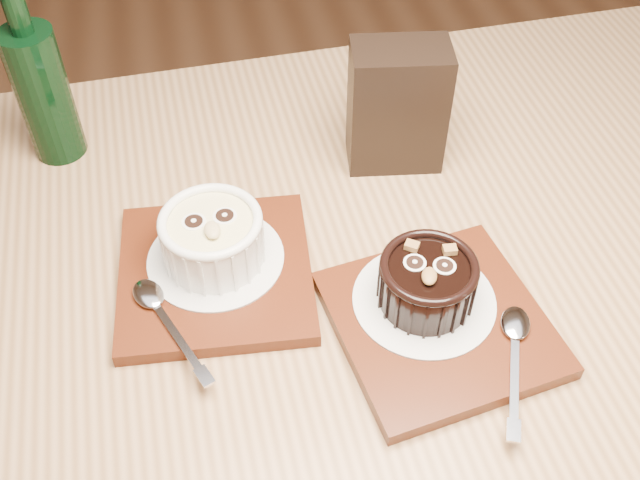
{
  "coord_description": "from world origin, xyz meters",
  "views": [
    {
      "loc": [
        -0.22,
        -0.4,
        1.3
      ],
      "look_at": [
        -0.13,
        0.04,
        0.81
      ],
      "focal_mm": 42.0,
      "sensor_mm": 36.0,
      "label": 1
    }
  ],
  "objects_px": {
    "condiment_stand": "(397,107)",
    "tray_right": "(440,324)",
    "table": "(324,352)",
    "tray_left": "(216,273)",
    "ramekin_white": "(212,236)",
    "green_bottle": "(42,90)",
    "ramekin_dark": "(427,281)"
  },
  "relations": [
    {
      "from": "condiment_stand",
      "to": "tray_right",
      "type": "bearing_deg",
      "value": -95.29
    },
    {
      "from": "table",
      "to": "tray_left",
      "type": "bearing_deg",
      "value": 155.37
    },
    {
      "from": "table",
      "to": "tray_left",
      "type": "xyz_separation_m",
      "value": [
        -0.1,
        0.04,
        0.1
      ]
    },
    {
      "from": "ramekin_white",
      "to": "green_bottle",
      "type": "bearing_deg",
      "value": 122.26
    },
    {
      "from": "tray_left",
      "to": "green_bottle",
      "type": "distance_m",
      "value": 0.28
    },
    {
      "from": "ramekin_white",
      "to": "ramekin_dark",
      "type": "height_order",
      "value": "ramekin_white"
    },
    {
      "from": "condiment_stand",
      "to": "green_bottle",
      "type": "bearing_deg",
      "value": 166.18
    },
    {
      "from": "tray_right",
      "to": "ramekin_dark",
      "type": "xyz_separation_m",
      "value": [
        -0.01,
        0.02,
        0.04
      ]
    },
    {
      "from": "table",
      "to": "ramekin_white",
      "type": "xyz_separation_m",
      "value": [
        -0.09,
        0.06,
        0.14
      ]
    },
    {
      "from": "ramekin_white",
      "to": "condiment_stand",
      "type": "bearing_deg",
      "value": 27.11
    },
    {
      "from": "condiment_stand",
      "to": "green_bottle",
      "type": "distance_m",
      "value": 0.37
    },
    {
      "from": "ramekin_white",
      "to": "green_bottle",
      "type": "relative_size",
      "value": 0.45
    },
    {
      "from": "tray_right",
      "to": "green_bottle",
      "type": "bearing_deg",
      "value": 136.41
    },
    {
      "from": "ramekin_white",
      "to": "ramekin_dark",
      "type": "relative_size",
      "value": 1.1
    },
    {
      "from": "ramekin_dark",
      "to": "condiment_stand",
      "type": "relative_size",
      "value": 0.62
    },
    {
      "from": "condiment_stand",
      "to": "green_bottle",
      "type": "relative_size",
      "value": 0.66
    },
    {
      "from": "green_bottle",
      "to": "tray_right",
      "type": "bearing_deg",
      "value": -43.59
    },
    {
      "from": "condiment_stand",
      "to": "table",
      "type": "bearing_deg",
      "value": -122.79
    },
    {
      "from": "tray_left",
      "to": "condiment_stand",
      "type": "relative_size",
      "value": 1.29
    },
    {
      "from": "table",
      "to": "green_bottle",
      "type": "relative_size",
      "value": 5.79
    },
    {
      "from": "table",
      "to": "tray_left",
      "type": "distance_m",
      "value": 0.14
    },
    {
      "from": "table",
      "to": "condiment_stand",
      "type": "relative_size",
      "value": 8.75
    },
    {
      "from": "table",
      "to": "tray_right",
      "type": "height_order",
      "value": "tray_right"
    },
    {
      "from": "ramekin_dark",
      "to": "green_bottle",
      "type": "height_order",
      "value": "green_bottle"
    },
    {
      "from": "table",
      "to": "ramekin_white",
      "type": "height_order",
      "value": "ramekin_white"
    },
    {
      "from": "table",
      "to": "condiment_stand",
      "type": "bearing_deg",
      "value": 57.21
    },
    {
      "from": "table",
      "to": "green_bottle",
      "type": "height_order",
      "value": "green_bottle"
    },
    {
      "from": "tray_right",
      "to": "condiment_stand",
      "type": "distance_m",
      "value": 0.24
    },
    {
      "from": "tray_right",
      "to": "green_bottle",
      "type": "relative_size",
      "value": 0.85
    },
    {
      "from": "tray_right",
      "to": "ramekin_dark",
      "type": "relative_size",
      "value": 2.07
    },
    {
      "from": "ramekin_white",
      "to": "ramekin_dark",
      "type": "xyz_separation_m",
      "value": [
        0.18,
        -0.09,
        -0.0
      ]
    },
    {
      "from": "tray_left",
      "to": "ramekin_dark",
      "type": "relative_size",
      "value": 2.07
    }
  ]
}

